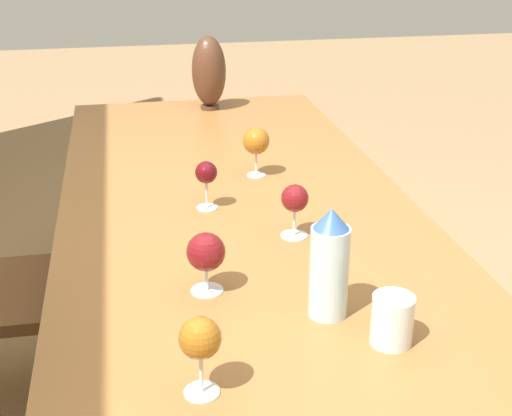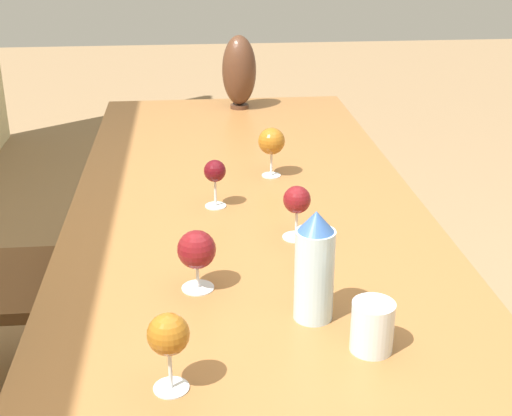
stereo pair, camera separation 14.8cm
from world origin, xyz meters
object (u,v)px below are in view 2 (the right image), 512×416
(water_tumbler, at_px, (372,326))
(wine_glass_4, at_px, (168,336))
(water_bottle, at_px, (314,267))
(wine_glass_2, at_px, (197,251))
(vase, at_px, (239,71))
(wine_glass_0, at_px, (215,173))
(wine_glass_1, at_px, (297,201))
(wine_glass_3, at_px, (272,142))

(water_tumbler, xyz_separation_m, wine_glass_4, (-0.08, 0.37, 0.06))
(water_bottle, relative_size, wine_glass_2, 1.71)
(water_tumbler, distance_m, vase, 1.74)
(wine_glass_0, bearing_deg, wine_glass_2, 172.73)
(wine_glass_4, bearing_deg, wine_glass_0, -7.89)
(wine_glass_1, xyz_separation_m, wine_glass_2, (-0.23, 0.25, -0.01))
(vase, height_order, wine_glass_2, vase)
(vase, distance_m, wine_glass_2, 1.49)
(wine_glass_2, bearing_deg, water_bottle, -121.16)
(vase, bearing_deg, wine_glass_1, -177.64)
(wine_glass_2, bearing_deg, wine_glass_1, -46.88)
(vase, relative_size, wine_glass_2, 2.17)
(wine_glass_2, relative_size, wine_glass_3, 0.89)
(wine_glass_0, distance_m, wine_glass_4, 0.80)
(water_tumbler, xyz_separation_m, wine_glass_3, (0.94, 0.08, 0.06))
(vase, xyz_separation_m, wine_glass_4, (-1.82, 0.25, -0.05))
(wine_glass_0, bearing_deg, water_tumbler, -159.92)
(water_tumbler, bearing_deg, wine_glass_4, 102.77)
(wine_glass_3, relative_size, wine_glass_4, 1.04)
(water_tumbler, xyz_separation_m, wine_glass_0, (0.71, 0.26, 0.05))
(vase, relative_size, wine_glass_4, 2.01)
(wine_glass_0, bearing_deg, water_bottle, -163.86)
(wine_glass_2, relative_size, wine_glass_4, 0.93)
(water_bottle, relative_size, wine_glass_1, 1.70)
(wine_glass_3, bearing_deg, wine_glass_0, 141.25)
(water_tumbler, xyz_separation_m, wine_glass_2, (0.26, 0.32, 0.04))
(wine_glass_4, bearing_deg, water_bottle, -53.83)
(wine_glass_1, bearing_deg, water_bottle, 176.80)
(wine_glass_2, height_order, wine_glass_3, wine_glass_3)
(wine_glass_0, relative_size, wine_glass_1, 0.98)
(water_tumbler, bearing_deg, wine_glass_1, 7.92)
(water_tumbler, distance_m, wine_glass_1, 0.50)
(wine_glass_1, bearing_deg, wine_glass_4, 152.39)
(vase, height_order, wine_glass_1, vase)
(wine_glass_0, bearing_deg, wine_glass_1, -138.77)
(wine_glass_0, distance_m, wine_glass_2, 0.46)
(water_bottle, distance_m, wine_glass_0, 0.62)
(wine_glass_3, bearing_deg, water_bottle, 179.36)
(wine_glass_1, relative_size, wine_glass_2, 1.01)
(wine_glass_0, height_order, wine_glass_1, wine_glass_1)
(water_tumbler, bearing_deg, vase, 3.95)
(water_tumbler, height_order, wine_glass_1, wine_glass_1)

